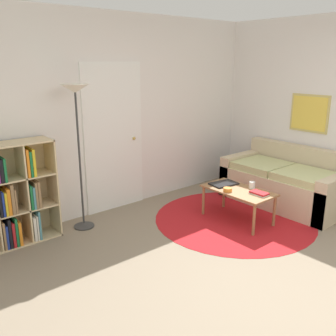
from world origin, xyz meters
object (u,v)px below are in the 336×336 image
at_px(bookshelf, 4,199).
at_px(bowl, 228,190).
at_px(floor_lamp, 76,105).
at_px(laptop, 224,184).
at_px(couch, 287,183).
at_px(cup, 252,185).
at_px(coffee_table, 238,193).

height_order(bookshelf, bowl, bookshelf).
xyz_separation_m(floor_lamp, laptop, (1.63, -0.84, -1.08)).
height_order(bookshelf, couch, bookshelf).
bearing_deg(couch, floor_lamp, 156.85).
bearing_deg(bookshelf, laptop, -20.83).
bearing_deg(laptop, bookshelf, 159.17).
relative_size(couch, bowl, 15.53).
xyz_separation_m(bookshelf, couch, (3.52, -1.25, -0.26)).
xyz_separation_m(floor_lamp, couch, (2.66, -1.14, -1.21)).
bearing_deg(floor_lamp, cup, -33.36).
height_order(bookshelf, laptop, bookshelf).
relative_size(bookshelf, coffee_table, 1.27).
bearing_deg(laptop, bowl, -128.22).
relative_size(couch, coffee_table, 1.87).
bearing_deg(floor_lamp, bowl, -35.79).
xyz_separation_m(couch, cup, (-0.87, -0.04, 0.17)).
xyz_separation_m(bookshelf, cup, (2.65, -1.29, -0.09)).
bearing_deg(couch, laptop, 163.73).
bearing_deg(bowl, couch, -4.06).
distance_m(floor_lamp, couch, 3.14).
distance_m(floor_lamp, laptop, 2.12).
xyz_separation_m(couch, coffee_table, (-1.04, 0.04, 0.08)).
xyz_separation_m(bookshelf, floor_lamp, (0.86, -0.11, 0.95)).
height_order(couch, coffee_table, couch).
xyz_separation_m(bookshelf, laptop, (2.49, -0.95, -0.12)).
bearing_deg(cup, laptop, 114.88).
bearing_deg(floor_lamp, laptop, -27.18).
height_order(floor_lamp, coffee_table, floor_lamp).
distance_m(bookshelf, cup, 2.95).
distance_m(couch, cup, 0.89).
bearing_deg(coffee_table, cup, -25.34).
relative_size(laptop, bowl, 3.46).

